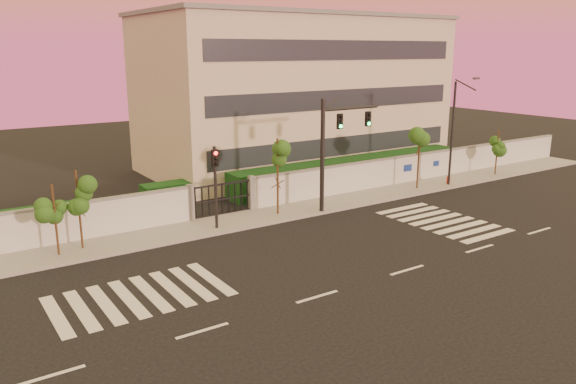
{
  "coord_description": "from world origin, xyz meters",
  "views": [
    {
      "loc": [
        -17.41,
        -16.45,
        9.55
      ],
      "look_at": [
        -2.38,
        6.0,
        2.67
      ],
      "focal_mm": 35.0,
      "sensor_mm": 36.0,
      "label": 1
    }
  ],
  "objects": [
    {
      "name": "road_markings",
      "position": [
        -1.58,
        3.76,
        0.01
      ],
      "size": [
        57.0,
        7.62,
        0.02
      ],
      "color": "silver",
      "rests_on": "ground"
    },
    {
      "name": "institutional_building",
      "position": [
        9.0,
        21.99,
        6.16
      ],
      "size": [
        24.4,
        12.4,
        12.25
      ],
      "color": "beige",
      "rests_on": "ground"
    },
    {
      "name": "traffic_signal_main",
      "position": [
        3.11,
        9.28,
        4.31
      ],
      "size": [
        4.31,
        0.4,
        6.82
      ],
      "rotation": [
        0.0,
        0.0,
        0.02
      ],
      "color": "black",
      "rests_on": "ground"
    },
    {
      "name": "street_tree_e",
      "position": [
        11.24,
        10.14,
        3.25
      ],
      "size": [
        1.48,
        1.18,
        4.41
      ],
      "color": "#382314",
      "rests_on": "ground"
    },
    {
      "name": "streetlight_east",
      "position": [
        13.93,
        9.49,
        4.19
      ],
      "size": [
        0.46,
        1.87,
        7.76
      ],
      "color": "black",
      "rests_on": "ground"
    },
    {
      "name": "perimeter_wall",
      "position": [
        0.1,
        12.0,
        1.07
      ],
      "size": [
        60.0,
        0.36,
        2.2
      ],
      "color": "silver",
      "rests_on": "ground"
    },
    {
      "name": "ground",
      "position": [
        0.0,
        0.0,
        0.0
      ],
      "size": [
        120.0,
        120.0,
        0.0
      ],
      "primitive_type": "plane",
      "color": "black",
      "rests_on": "ground"
    },
    {
      "name": "street_tree_d",
      "position": [
        -0.21,
        10.29,
        3.41
      ],
      "size": [
        1.58,
        1.26,
        4.63
      ],
      "color": "#382314",
      "rests_on": "ground"
    },
    {
      "name": "hedge_row",
      "position": [
        1.17,
        14.74,
        0.82
      ],
      "size": [
        41.0,
        4.25,
        1.8
      ],
      "color": "black",
      "rests_on": "ground"
    },
    {
      "name": "fire_hydrant",
      "position": [
        14.0,
        9.74,
        0.4
      ],
      "size": [
        0.32,
        0.3,
        0.8
      ],
      "rotation": [
        0.0,
        0.0,
        -0.2
      ],
      "color": "red",
      "rests_on": "ground"
    },
    {
      "name": "sidewalk",
      "position": [
        0.0,
        10.5,
        0.07
      ],
      "size": [
        60.0,
        3.0,
        0.15
      ],
      "primitive_type": "cube",
      "color": "gray",
      "rests_on": "ground"
    },
    {
      "name": "street_tree_f",
      "position": [
        19.59,
        9.93,
        2.65
      ],
      "size": [
        1.3,
        1.03,
        3.6
      ],
      "color": "#382314",
      "rests_on": "ground"
    },
    {
      "name": "street_tree_c",
      "position": [
        -11.34,
        10.62,
        2.97
      ],
      "size": [
        1.3,
        1.04,
        4.04
      ],
      "color": "#382314",
      "rests_on": "ground"
    },
    {
      "name": "street_tree_b",
      "position": [
        -12.52,
        10.29,
        2.62
      ],
      "size": [
        1.31,
        1.04,
        3.55
      ],
      "color": "#382314",
      "rests_on": "ground"
    },
    {
      "name": "traffic_signal_secondary",
      "position": [
        -4.47,
        9.81,
        2.93
      ],
      "size": [
        0.36,
        0.34,
        4.62
      ],
      "rotation": [
        0.0,
        0.0,
        0.32
      ],
      "color": "black",
      "rests_on": "ground"
    }
  ]
}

